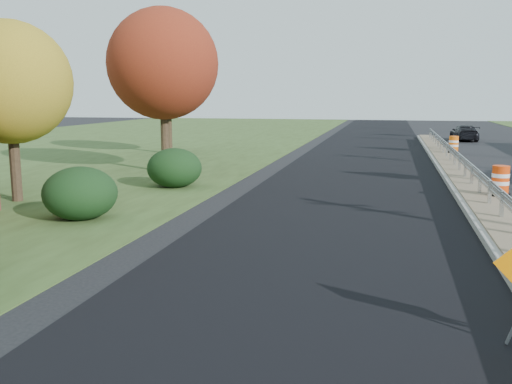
# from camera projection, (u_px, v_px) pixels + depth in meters

# --- Properties ---
(milled_overlay) EXTENTS (7.20, 120.00, 0.01)m
(milled_overlay) POSITION_uv_depth(u_px,v_px,m) (355.00, 178.00, 24.22)
(milled_overlay) COLOR black
(milled_overlay) RESTS_ON ground
(median) EXTENTS (1.60, 55.00, 0.23)m
(median) POSITION_uv_depth(u_px,v_px,m) (471.00, 187.00, 21.29)
(median) COLOR gray
(median) RESTS_ON ground
(guardrail) EXTENTS (0.10, 46.15, 0.72)m
(guardrail) POSITION_uv_depth(u_px,v_px,m) (469.00, 167.00, 22.15)
(guardrail) COLOR silver
(guardrail) RESTS_ON median
(hedge_mid) EXTENTS (2.09, 2.09, 1.52)m
(hedge_mid) POSITION_uv_depth(u_px,v_px,m) (80.00, 193.00, 16.09)
(hedge_mid) COLOR black
(hedge_mid) RESTS_ON ground
(hedge_north) EXTENTS (2.09, 2.09, 1.52)m
(hedge_north) POSITION_uv_depth(u_px,v_px,m) (174.00, 168.00, 21.74)
(hedge_north) COLOR black
(hedge_north) RESTS_ON ground
(tree_near_yellow) EXTENTS (3.96, 3.96, 5.88)m
(tree_near_yellow) POSITION_uv_depth(u_px,v_px,m) (9.00, 83.00, 18.28)
(tree_near_yellow) COLOR #473523
(tree_near_yellow) RESTS_ON ground
(tree_near_red) EXTENTS (4.95, 4.95, 7.35)m
(tree_near_red) POSITION_uv_depth(u_px,v_px,m) (163.00, 64.00, 25.34)
(tree_near_red) COLOR #473523
(tree_near_red) RESTS_ON ground
(tree_near_back) EXTENTS (4.29, 4.29, 6.37)m
(tree_near_back) POSITION_uv_depth(u_px,v_px,m) (168.00, 83.00, 33.81)
(tree_near_back) COLOR #473523
(tree_near_back) RESTS_ON ground
(barrel_median_mid) EXTENTS (0.68, 0.68, 0.99)m
(barrel_median_mid) POSITION_uv_depth(u_px,v_px,m) (500.00, 181.00, 18.66)
(barrel_median_mid) COLOR black
(barrel_median_mid) RESTS_ON median
(barrel_median_far) EXTENTS (0.66, 0.66, 0.96)m
(barrel_median_far) POSITION_uv_depth(u_px,v_px,m) (454.00, 145.00, 32.69)
(barrel_median_far) COLOR black
(barrel_median_far) RESTS_ON median
(car_dark_far) EXTENTS (1.91, 4.29, 1.22)m
(car_dark_far) POSITION_uv_depth(u_px,v_px,m) (464.00, 133.00, 44.40)
(car_dark_far) COLOR black
(car_dark_far) RESTS_ON ground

